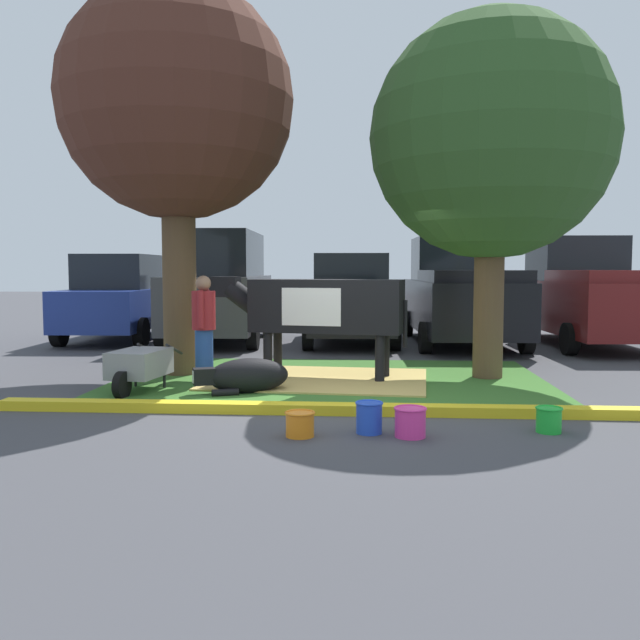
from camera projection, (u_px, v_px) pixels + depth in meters
ground_plane at (345, 402)px, 8.53m from camera, size 80.00×80.00×0.00m
grass_island at (330, 380)px, 10.20m from camera, size 6.43×4.43×0.02m
curb_yellow at (319, 409)px, 7.85m from camera, size 7.63×0.24×0.12m
hay_bedding at (319, 379)px, 10.15m from camera, size 3.39×2.66×0.04m
shade_tree_left at (177, 104)px, 10.45m from camera, size 3.64×3.64×6.10m
shade_tree_right at (492, 138)px, 10.13m from camera, size 3.67×3.67×5.50m
cow_holstein at (320, 307)px, 10.28m from camera, size 3.11×1.10×1.57m
calf_lying at (246, 376)px, 9.12m from camera, size 1.32×0.85×0.48m
person_handler at (204, 327)px, 9.75m from camera, size 0.34×0.53×1.59m
wheelbarrow at (139, 364)px, 9.20m from camera, size 0.72×1.62×0.63m
bucket_orange at (300, 423)px, 6.78m from camera, size 0.31×0.31×0.25m
bucket_blue at (369, 417)px, 6.92m from camera, size 0.29×0.29×0.33m
bucket_pink at (410, 421)px, 6.77m from camera, size 0.33×0.33×0.30m
bucket_green at (549, 419)px, 6.95m from camera, size 0.28×0.28×0.27m
sedan_blue at (121, 298)px, 15.99m from camera, size 2.17×4.47×2.02m
suv_dark_grey at (220, 287)px, 15.45m from camera, size 2.27×4.68×2.52m
hatchback_white at (350, 300)px, 15.33m from camera, size 2.17×4.47×2.02m
pickup_truck_black at (460, 294)px, 15.17m from camera, size 2.39×5.48×2.42m
pickup_truck_maroon at (588, 295)px, 14.94m from camera, size 2.39×5.48×2.42m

